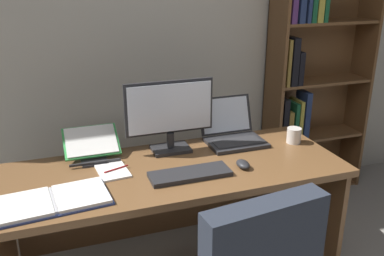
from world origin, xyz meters
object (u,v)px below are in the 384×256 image
monitor (170,116)px  laptop (232,133)px  pen (116,169)px  notepad (113,171)px  bookshelf (311,53)px  open_binder (53,201)px  coffee_mug (294,135)px  computer_mouse (243,164)px  reading_stand_with_book (92,144)px  desk (171,193)px  keyboard (190,174)px

monitor → laptop: bearing=1.5°
laptop → pen: size_ratio=2.45×
monitor → notepad: 0.46m
bookshelf → monitor: 1.42m
open_binder → notepad: open_binder is taller
laptop → open_binder: size_ratio=0.65×
notepad → pen: size_ratio=1.50×
monitor → coffee_mug: bearing=-10.4°
computer_mouse → notepad: 0.69m
monitor → notepad: (-0.37, -0.17, -0.21)m
laptop → open_binder: laptop is taller
bookshelf → laptop: bearing=-148.4°
reading_stand_with_book → notepad: 0.26m
desk → open_binder: (-0.63, -0.26, 0.21)m
notepad → coffee_mug: 1.12m
desk → laptop: size_ratio=5.35×
reading_stand_with_book → coffee_mug: 1.21m
laptop → coffee_mug: 0.37m
bookshelf → coffee_mug: (-0.54, -0.69, -0.35)m
open_binder → computer_mouse: bearing=-2.4°
reading_stand_with_book → coffee_mug: size_ratio=3.26×
laptop → computer_mouse: bearing=-105.5°
reading_stand_with_book → coffee_mug: reading_stand_with_book is taller
bookshelf → laptop: bookshelf is taller
desk → bookshelf: size_ratio=0.80×
bookshelf → keyboard: 1.63m
laptop → keyboard: 0.55m
coffee_mug → keyboard: bearing=-163.6°
desk → bookshelf: bookshelf is taller
bookshelf → open_binder: bearing=-153.9°
desk → open_binder: size_ratio=3.49×
desk → laptop: bearing=19.8°
monitor → coffee_mug: (0.75, -0.14, -0.17)m
keyboard → reading_stand_with_book: reading_stand_with_book is taller
monitor → keyboard: bearing=-90.0°
monitor → keyboard: size_ratio=1.23×
monitor → reading_stand_with_book: bearing=172.4°
computer_mouse → notepad: (-0.67, 0.18, -0.02)m
monitor → reading_stand_with_book: (-0.44, 0.06, -0.14)m
reading_stand_with_book → notepad: (0.08, -0.23, -0.07)m
notepad → bookshelf: bearing=23.8°
bookshelf → laptop: size_ratio=6.69×
desk → computer_mouse: computer_mouse is taller
pen → coffee_mug: size_ratio=1.49×
bookshelf → pen: size_ratio=16.43×
desk → open_binder: bearing=-157.9°
desk → keyboard: keyboard is taller
keyboard → laptop: bearing=42.4°
bookshelf → computer_mouse: 1.40m
pen → coffee_mug: 1.10m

